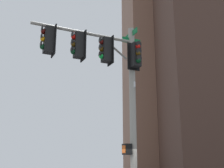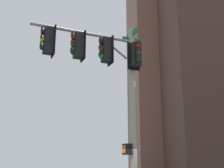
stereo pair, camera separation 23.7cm
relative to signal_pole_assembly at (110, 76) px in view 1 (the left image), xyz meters
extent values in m
cylinder|color=#9E998C|center=(0.43, -0.93, -1.50)|extent=(0.26, 0.26, 7.50)
cylinder|color=#9E998C|center=(-0.36, 0.99, 1.64)|extent=(1.68, 3.88, 0.12)
cylinder|color=#9E998C|center=(0.14, -0.24, 1.19)|extent=(0.47, 0.99, 0.75)
cube|color=#0F6B33|center=(0.43, -0.93, 2.00)|extent=(0.93, 0.40, 0.24)
cube|color=#0F6B33|center=(0.43, -0.93, 1.70)|extent=(0.35, 0.80, 0.24)
cube|color=white|center=(0.43, -0.93, -0.24)|extent=(0.43, 0.20, 0.24)
cube|color=black|center=(-0.01, 0.14, 1.08)|extent=(0.44, 0.44, 1.00)
cube|color=black|center=(0.06, -0.04, 1.08)|extent=(0.52, 0.24, 1.16)
sphere|color=#470A07|center=(-0.09, 0.33, 1.38)|extent=(0.20, 0.20, 0.20)
cylinder|color=black|center=(-0.11, 0.39, 1.47)|extent=(0.23, 0.12, 0.23)
sphere|color=#4C330A|center=(-0.09, 0.33, 1.08)|extent=(0.20, 0.20, 0.20)
cylinder|color=black|center=(-0.11, 0.39, 1.17)|extent=(0.23, 0.12, 0.23)
sphere|color=green|center=(-0.09, 0.33, 0.78)|extent=(0.20, 0.20, 0.20)
cylinder|color=black|center=(-0.11, 0.39, 0.87)|extent=(0.23, 0.12, 0.23)
cube|color=black|center=(-0.44, 1.20, 1.08)|extent=(0.44, 0.44, 1.00)
cube|color=black|center=(-0.37, 1.03, 1.08)|extent=(0.52, 0.24, 1.16)
sphere|color=red|center=(-0.52, 1.39, 1.38)|extent=(0.20, 0.20, 0.20)
cylinder|color=black|center=(-0.55, 1.45, 1.47)|extent=(0.23, 0.12, 0.23)
sphere|color=#4C330A|center=(-0.52, 1.39, 1.08)|extent=(0.20, 0.20, 0.20)
cylinder|color=black|center=(-0.55, 1.45, 1.17)|extent=(0.23, 0.12, 0.23)
sphere|color=#0A3819|center=(-0.52, 1.39, 0.78)|extent=(0.20, 0.20, 0.20)
cylinder|color=black|center=(-0.55, 1.45, 0.87)|extent=(0.23, 0.12, 0.23)
cube|color=black|center=(-0.88, 2.27, 1.08)|extent=(0.44, 0.44, 1.00)
cube|color=black|center=(-0.81, 2.09, 1.08)|extent=(0.52, 0.24, 1.16)
sphere|color=#470A07|center=(-0.96, 2.46, 1.38)|extent=(0.20, 0.20, 0.20)
cylinder|color=black|center=(-0.98, 2.52, 1.47)|extent=(0.23, 0.12, 0.23)
sphere|color=#F29E0C|center=(-0.96, 2.46, 1.08)|extent=(0.20, 0.20, 0.20)
cylinder|color=black|center=(-0.98, 2.52, 1.17)|extent=(0.23, 0.12, 0.23)
sphere|color=#0A3819|center=(-0.96, 2.46, 0.78)|extent=(0.20, 0.20, 0.20)
cylinder|color=black|center=(-0.98, 2.52, 0.87)|extent=(0.23, 0.12, 0.23)
cube|color=black|center=(0.12, -1.05, 0.94)|extent=(0.44, 0.44, 1.00)
cube|color=black|center=(0.30, -0.98, 0.94)|extent=(0.24, 0.52, 1.16)
sphere|color=red|center=(-0.07, -1.13, 1.24)|extent=(0.20, 0.20, 0.20)
cylinder|color=black|center=(-0.13, -1.15, 1.33)|extent=(0.12, 0.23, 0.23)
sphere|color=#4C330A|center=(-0.07, -1.13, 0.94)|extent=(0.20, 0.20, 0.20)
cylinder|color=black|center=(-0.13, -1.15, 1.03)|extent=(0.12, 0.23, 0.23)
sphere|color=#0A3819|center=(-0.07, -1.13, 0.64)|extent=(0.20, 0.20, 0.20)
cylinder|color=black|center=(-0.13, -1.15, 0.73)|extent=(0.12, 0.23, 0.23)
cube|color=black|center=(0.32, -0.67, -2.76)|extent=(0.43, 0.37, 0.40)
cube|color=#EA5914|center=(0.27, -0.54, -2.76)|extent=(0.24, 0.11, 0.28)
cube|color=#4C3328|center=(23.95, -16.00, 18.30)|extent=(19.57, 18.51, 47.09)
cube|color=#845B47|center=(32.96, -12.19, 15.65)|extent=(18.18, 16.34, 41.80)
camera|label=1|loc=(-10.71, 0.41, -3.27)|focal=46.29mm
camera|label=2|loc=(-10.72, 0.17, -3.27)|focal=46.29mm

